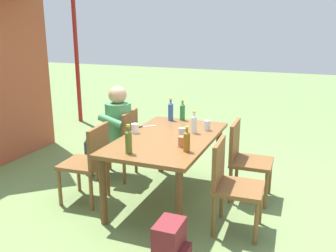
{
  "coord_description": "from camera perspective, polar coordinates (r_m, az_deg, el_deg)",
  "views": [
    {
      "loc": [
        -3.53,
        -1.39,
        1.9
      ],
      "look_at": [
        0.0,
        0.0,
        0.85
      ],
      "focal_mm": 39.6,
      "sensor_mm": 36.0,
      "label": 1
    }
  ],
  "objects": [
    {
      "name": "ground_plane",
      "position": [
        4.24,
        -0.0,
        -11.15
      ],
      "size": [
        24.0,
        24.0,
        0.0
      ],
      "primitive_type": "plane",
      "color": "#6B844C"
    },
    {
      "name": "dining_table",
      "position": [
        3.99,
        -0.0,
        -2.87
      ],
      "size": [
        1.6,
        0.94,
        0.73
      ],
      "color": "brown",
      "rests_on": "ground_plane"
    },
    {
      "name": "chair_far_right",
      "position": [
        4.67,
        -7.15,
        -2.25
      ],
      "size": [
        0.47,
        0.47,
        0.87
      ],
      "color": "brown",
      "rests_on": "ground_plane"
    },
    {
      "name": "chair_far_left",
      "position": [
        4.09,
        -11.97,
        -5.08
      ],
      "size": [
        0.47,
        0.47,
        0.87
      ],
      "color": "brown",
      "rests_on": "ground_plane"
    },
    {
      "name": "chair_near_left",
      "position": [
        3.52,
        9.61,
        -8.4
      ],
      "size": [
        0.46,
        0.46,
        0.87
      ],
      "color": "brown",
      "rests_on": "ground_plane"
    },
    {
      "name": "chair_near_right",
      "position": [
        4.18,
        11.71,
        -4.6
      ],
      "size": [
        0.45,
        0.45,
        0.87
      ],
      "color": "brown",
      "rests_on": "ground_plane"
    },
    {
      "name": "person_in_white_shirt",
      "position": [
        4.67,
        -8.43,
        -0.16
      ],
      "size": [
        0.47,
        0.62,
        1.18
      ],
      "color": "#4C935B",
      "rests_on": "ground_plane"
    },
    {
      "name": "bottle_amber",
      "position": [
        3.49,
        2.9,
        -2.27
      ],
      "size": [
        0.06,
        0.06,
        0.25
      ],
      "color": "#996019",
      "rests_on": "dining_table"
    },
    {
      "name": "bottle_clear",
      "position": [
        4.08,
        4.02,
        0.38
      ],
      "size": [
        0.06,
        0.06,
        0.25
      ],
      "color": "white",
      "rests_on": "dining_table"
    },
    {
      "name": "bottle_olive",
      "position": [
        3.45,
        -6.09,
        -2.31
      ],
      "size": [
        0.06,
        0.06,
        0.28
      ],
      "color": "#566623",
      "rests_on": "dining_table"
    },
    {
      "name": "bottle_blue",
      "position": [
        4.61,
        0.42,
        2.36
      ],
      "size": [
        0.06,
        0.06,
        0.29
      ],
      "color": "#2D56A3",
      "rests_on": "dining_table"
    },
    {
      "name": "bottle_green",
      "position": [
        4.63,
        2.24,
        2.26
      ],
      "size": [
        0.06,
        0.06,
        0.26
      ],
      "color": "#287A38",
      "rests_on": "dining_table"
    },
    {
      "name": "cup_steel",
      "position": [
        3.97,
        2.19,
        -0.96
      ],
      "size": [
        0.08,
        0.08,
        0.09
      ],
      "primitive_type": "cylinder",
      "color": "#B2B7BC",
      "rests_on": "dining_table"
    },
    {
      "name": "cup_terracotta",
      "position": [
        3.64,
        2.2,
        -2.39
      ],
      "size": [
        0.08,
        0.08,
        0.1
      ],
      "primitive_type": "cylinder",
      "color": "#BC6B47",
      "rests_on": "dining_table"
    },
    {
      "name": "cup_glass",
      "position": [
        4.22,
        6.04,
        0.1
      ],
      "size": [
        0.07,
        0.07,
        0.11
      ],
      "primitive_type": "cylinder",
      "color": "silver",
      "rests_on": "dining_table"
    },
    {
      "name": "cup_white",
      "position": [
        4.1,
        -5.13,
        -0.37
      ],
      "size": [
        0.08,
        0.08,
        0.11
      ],
      "primitive_type": "cylinder",
      "color": "white",
      "rests_on": "dining_table"
    },
    {
      "name": "table_knife",
      "position": [
        4.35,
        -3.65,
        -0.08
      ],
      "size": [
        0.18,
        0.19,
        0.01
      ],
      "color": "silver",
      "rests_on": "dining_table"
    },
    {
      "name": "backpack_by_near_side",
      "position": [
        3.05,
        0.41,
        -18.23
      ],
      "size": [
        0.28,
        0.26,
        0.42
      ],
      "color": "maroon",
      "rests_on": "ground_plane"
    },
    {
      "name": "lamp_post",
      "position": [
        7.47,
        -14.33,
        16.83
      ],
      "size": [
        0.56,
        0.2,
        3.05
      ],
      "color": "maroon",
      "rests_on": "ground_plane"
    }
  ]
}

